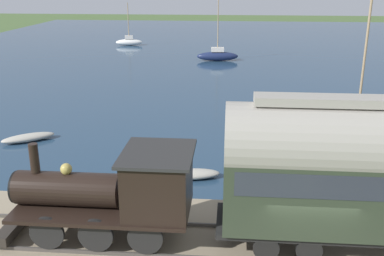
% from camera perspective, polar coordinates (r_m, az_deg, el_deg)
% --- Properties ---
extents(harbor_water, '(80.00, 80.00, 0.01)m').
position_cam_1_polar(harbor_water, '(56.12, 7.48, 9.71)').
color(harbor_water, navy).
rests_on(harbor_water, ground).
extents(rail_embankment, '(5.80, 56.00, 0.63)m').
position_cam_1_polar(rail_embankment, '(14.89, 13.73, -15.28)').
color(rail_embankment, gray).
rests_on(rail_embankment, ground).
extents(steam_locomotive, '(2.47, 6.01, 3.01)m').
position_cam_1_polar(steam_locomotive, '(14.07, -8.93, -7.59)').
color(steam_locomotive, black).
rests_on(steam_locomotive, rail_embankment).
extents(sailboat_navy, '(1.57, 4.49, 7.25)m').
position_cam_1_polar(sailboat_navy, '(48.61, 3.25, 9.20)').
color(sailboat_navy, '#192347').
rests_on(sailboat_navy, harbor_water).
extents(sailboat_white, '(1.55, 3.60, 5.46)m').
position_cam_1_polar(sailboat_white, '(60.58, -7.99, 10.82)').
color(sailboat_white, white).
rests_on(sailboat_white, harbor_water).
extents(sailboat_blue, '(2.38, 3.67, 8.29)m').
position_cam_1_polar(sailboat_blue, '(20.87, 19.63, -4.18)').
color(sailboat_blue, '#335199').
rests_on(sailboat_blue, harbor_water).
extents(rowboat_mid_harbor, '(2.26, 2.77, 0.40)m').
position_cam_1_polar(rowboat_mid_harbor, '(25.87, -20.08, -1.15)').
color(rowboat_mid_harbor, '#B7B2A3').
rests_on(rowboat_mid_harbor, harbor_water).
extents(rowboat_far_out, '(1.42, 2.75, 0.52)m').
position_cam_1_polar(rowboat_far_out, '(19.58, 9.38, -6.32)').
color(rowboat_far_out, '#B7B2A3').
rests_on(rowboat_far_out, harbor_water).
extents(rowboat_off_pier, '(1.28, 2.60, 0.40)m').
position_cam_1_polar(rowboat_off_pier, '(19.87, -0.05, -5.88)').
color(rowboat_off_pier, '#B7B2A3').
rests_on(rowboat_off_pier, harbor_water).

